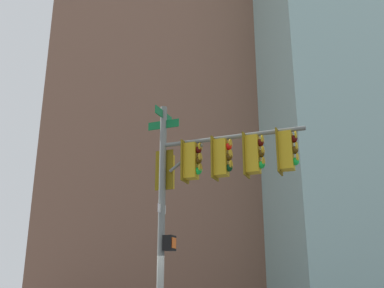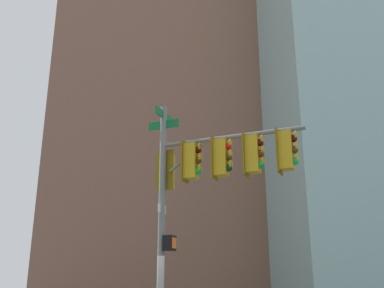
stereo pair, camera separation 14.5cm
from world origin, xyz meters
name	(u,v)px [view 1 (the left image)]	position (x,y,z in m)	size (l,w,h in m)	color
signal_pole_assembly	(208,173)	(-1.11, 0.51, 4.66)	(3.49, 3.19, 6.79)	slate
building_brick_nearside	(148,66)	(-6.78, -33.48, 25.70)	(21.33, 18.08, 51.40)	#845B47
building_brick_midblock	(212,171)	(-20.13, -48.05, 17.94)	(16.44, 16.41, 35.89)	brown
building_glass_tower	(323,44)	(-30.37, -32.59, 32.54)	(28.99, 29.59, 65.08)	#9EC6C1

